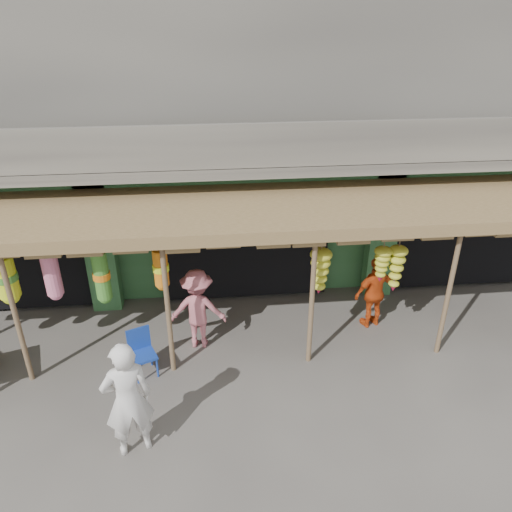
{
  "coord_description": "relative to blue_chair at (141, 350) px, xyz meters",
  "views": [
    {
      "loc": [
        -0.73,
        -7.44,
        6.07
      ],
      "look_at": [
        0.14,
        1.0,
        1.63
      ],
      "focal_mm": 35.0,
      "sensor_mm": 36.0,
      "label": 1
    }
  ],
  "objects": [
    {
      "name": "ground",
      "position": [
        2.03,
        0.2,
        -0.49
      ],
      "size": [
        80.0,
        80.0,
        0.0
      ],
      "primitive_type": "plane",
      "color": "#514C47",
      "rests_on": "ground"
    },
    {
      "name": "building",
      "position": [
        2.03,
        5.07,
        2.88
      ],
      "size": [
        16.4,
        6.8,
        7.0
      ],
      "color": "gray",
      "rests_on": "ground"
    },
    {
      "name": "awning",
      "position": [
        1.9,
        1.01,
        2.09
      ],
      "size": [
        14.0,
        2.7,
        2.79
      ],
      "color": "brown",
      "rests_on": "ground"
    },
    {
      "name": "blue_chair",
      "position": [
        0.0,
        0.0,
        0.0
      ],
      "size": [
        0.55,
        0.56,
        0.88
      ],
      "rotation": [
        0.0,
        0.0,
        0.4
      ],
      "color": "#193BA3",
      "rests_on": "ground"
    },
    {
      "name": "person_front",
      "position": [
        0.03,
        -1.75,
        0.48
      ],
      "size": [
        0.82,
        0.66,
        1.95
      ],
      "primitive_type": "imported",
      "rotation": [
        0.0,
        0.0,
        3.45
      ],
      "color": "silver",
      "rests_on": "ground"
    },
    {
      "name": "person_vendor",
      "position": [
        4.55,
        1.0,
        0.28
      ],
      "size": [
        0.98,
        0.62,
        1.55
      ],
      "primitive_type": "imported",
      "rotation": [
        0.0,
        0.0,
        3.43
      ],
      "color": "#CF4613",
      "rests_on": "ground"
    },
    {
      "name": "person_shopper",
      "position": [
        1.01,
        0.7,
        0.33
      ],
      "size": [
        1.12,
        0.74,
        1.63
      ],
      "primitive_type": "imported",
      "rotation": [
        0.0,
        0.0,
        3.01
      ],
      "color": "#C16670",
      "rests_on": "ground"
    }
  ]
}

